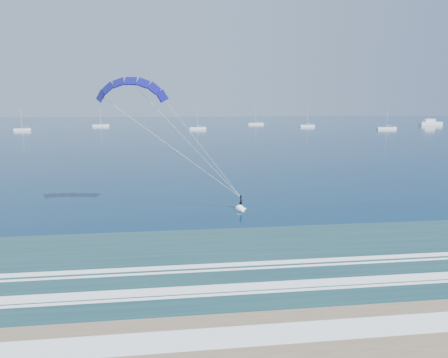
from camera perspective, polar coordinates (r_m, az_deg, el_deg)
name	(u,v)px	position (r m, az deg, el deg)	size (l,w,h in m)	color
ground	(214,335)	(23.58, -1.39, -21.34)	(900.00, 900.00, 0.00)	#072F44
kitesurfer_rig	(184,138)	(45.72, -5.72, 5.83)	(18.65, 4.24, 16.59)	gold
motor_yacht	(430,123)	(292.93, 27.38, 7.15)	(14.50, 3.87, 6.06)	white
sailboat_1	(22,130)	(224.63, -26.88, 6.31)	(7.38, 2.40, 10.31)	white
sailboat_2	(101,125)	(254.10, -17.21, 7.32)	(9.22, 2.40, 12.37)	white
sailboat_3	(197,128)	(213.16, -3.81, 7.25)	(8.36, 2.40, 11.65)	white
sailboat_4	(256,124)	(267.76, 4.55, 7.88)	(10.00, 2.40, 13.43)	white
sailboat_5	(307,126)	(244.10, 11.79, 7.45)	(8.72, 2.40, 11.90)	white
sailboat_6	(386,128)	(230.27, 22.19, 6.74)	(10.41, 2.40, 13.87)	white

